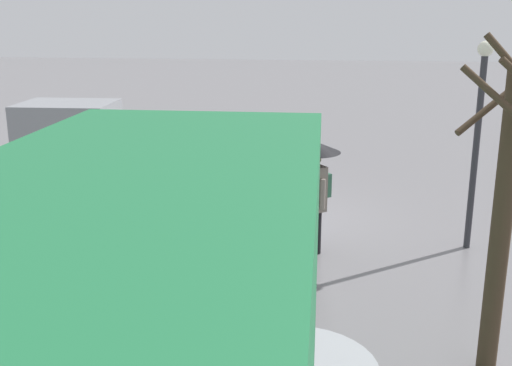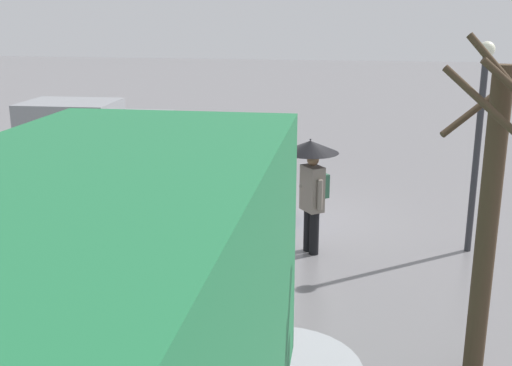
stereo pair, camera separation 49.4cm
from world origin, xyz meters
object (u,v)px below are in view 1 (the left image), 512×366
object	(u,v)px
hand_dolly_boxes	(229,203)
pedestrian_black_side	(213,145)
cargo_van_parked_right	(98,154)
street_lamp	(478,125)
shopping_cart_vendor	(275,195)
pedestrian_pink_side	(314,170)
bare_tree_near	(502,214)

from	to	relation	value
hand_dolly_boxes	pedestrian_black_side	world-z (taller)	pedestrian_black_side
cargo_van_parked_right	street_lamp	size ratio (longest dim) A/B	1.40
cargo_van_parked_right	shopping_cart_vendor	distance (m)	4.29
cargo_van_parked_right	hand_dolly_boxes	world-z (taller)	cargo_van_parked_right
pedestrian_pink_side	hand_dolly_boxes	bearing A→B (deg)	-33.49
cargo_van_parked_right	street_lamp	bearing A→B (deg)	166.84
shopping_cart_vendor	pedestrian_pink_side	size ratio (longest dim) A/B	0.49
pedestrian_black_side	street_lamp	world-z (taller)	street_lamp
hand_dolly_boxes	pedestrian_pink_side	size ratio (longest dim) A/B	0.61
cargo_van_parked_right	pedestrian_black_side	bearing A→B (deg)	169.54
shopping_cart_vendor	street_lamp	xyz separation A→B (m)	(-3.78, 1.09, 1.80)
hand_dolly_boxes	shopping_cart_vendor	bearing A→B (deg)	-153.74
pedestrian_black_side	cargo_van_parked_right	bearing A→B (deg)	-10.46
pedestrian_black_side	shopping_cart_vendor	bearing A→B (deg)	169.69
cargo_van_parked_right	pedestrian_black_side	xyz separation A→B (m)	(-2.79, 0.52, 0.39)
pedestrian_pink_side	street_lamp	bearing A→B (deg)	-169.87
cargo_van_parked_right	pedestrian_pink_side	bearing A→B (deg)	154.61
shopping_cart_vendor	hand_dolly_boxes	distance (m)	1.02
pedestrian_black_side	bare_tree_near	distance (m)	7.30
bare_tree_near	cargo_van_parked_right	bearing A→B (deg)	-40.13
cargo_van_parked_right	shopping_cart_vendor	size ratio (longest dim) A/B	5.19
pedestrian_pink_side	pedestrian_black_side	bearing A→B (deg)	-39.93
hand_dolly_boxes	street_lamp	xyz separation A→B (m)	(-4.70, 0.64, 1.87)
cargo_van_parked_right	shopping_cart_vendor	world-z (taller)	cargo_van_parked_right
pedestrian_pink_side	street_lamp	size ratio (longest dim) A/B	0.56
bare_tree_near	street_lamp	world-z (taller)	bare_tree_near
shopping_cart_vendor	street_lamp	size ratio (longest dim) A/B	0.27
pedestrian_pink_side	shopping_cart_vendor	bearing A→B (deg)	-62.38
pedestrian_black_side	bare_tree_near	bearing A→B (deg)	128.74
cargo_van_parked_right	street_lamp	distance (m)	8.26
street_lamp	shopping_cart_vendor	bearing A→B (deg)	-16.13
pedestrian_black_side	street_lamp	distance (m)	5.40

